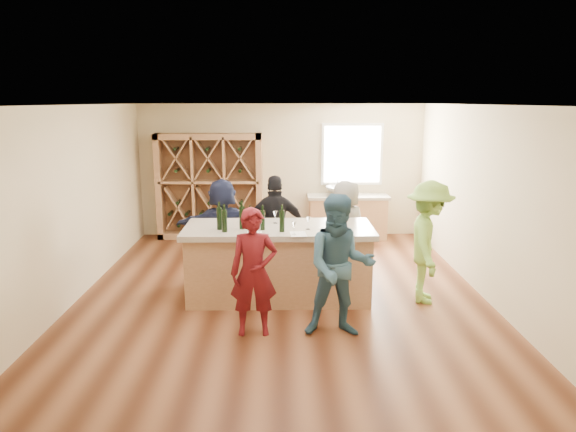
{
  "coord_description": "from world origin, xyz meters",
  "views": [
    {
      "loc": [
        -0.0,
        -7.38,
        2.85
      ],
      "look_at": [
        0.1,
        0.2,
        1.15
      ],
      "focal_mm": 32.0,
      "sensor_mm": 36.0,
      "label": 1
    }
  ],
  "objects_px": {
    "wine_bottle_e": "(263,220)",
    "wine_bottle_f": "(282,221)",
    "person_far_right": "(346,229)",
    "wine_bottle_a": "(219,219)",
    "person_server": "(428,242)",
    "person_far_left": "(223,228)",
    "wine_rack": "(210,186)",
    "tasting_counter_base": "(279,265)",
    "person_near_right": "(340,266)",
    "wine_bottle_c": "(242,218)",
    "wine_bottle_d": "(250,221)",
    "person_far_mid": "(276,227)",
    "wine_bottle_b": "(224,221)",
    "person_near_left": "(254,272)",
    "sink": "(339,191)"
  },
  "relations": [
    {
      "from": "person_near_left",
      "to": "person_far_left",
      "type": "relative_size",
      "value": 0.98
    },
    {
      "from": "person_near_left",
      "to": "wine_bottle_d",
      "type": "bearing_deg",
      "value": 92.47
    },
    {
      "from": "wine_bottle_e",
      "to": "person_far_left",
      "type": "xyz_separation_m",
      "value": [
        -0.7,
        1.19,
        -0.4
      ]
    },
    {
      "from": "wine_bottle_a",
      "to": "person_far_right",
      "type": "distance_m",
      "value": 2.29
    },
    {
      "from": "person_near_left",
      "to": "person_far_left",
      "type": "xyz_separation_m",
      "value": [
        -0.62,
        2.21,
        0.02
      ]
    },
    {
      "from": "person_far_right",
      "to": "wine_bottle_a",
      "type": "bearing_deg",
      "value": 1.89
    },
    {
      "from": "wine_bottle_b",
      "to": "wine_bottle_e",
      "type": "xyz_separation_m",
      "value": [
        0.52,
        0.11,
        -0.02
      ]
    },
    {
      "from": "person_server",
      "to": "wine_bottle_d",
      "type": "bearing_deg",
      "value": 104.04
    },
    {
      "from": "person_far_mid",
      "to": "wine_bottle_f",
      "type": "xyz_separation_m",
      "value": [
        0.1,
        -1.2,
        0.38
      ]
    },
    {
      "from": "wine_bottle_c",
      "to": "person_server",
      "type": "distance_m",
      "value": 2.68
    },
    {
      "from": "person_near_right",
      "to": "wine_bottle_f",
      "type": "distance_m",
      "value": 1.24
    },
    {
      "from": "wine_bottle_e",
      "to": "person_far_mid",
      "type": "height_order",
      "value": "person_far_mid"
    },
    {
      "from": "tasting_counter_base",
      "to": "person_near_right",
      "type": "distance_m",
      "value": 1.52
    },
    {
      "from": "wine_bottle_b",
      "to": "wine_bottle_e",
      "type": "bearing_deg",
      "value": 11.8
    },
    {
      "from": "person_far_left",
      "to": "wine_bottle_b",
      "type": "bearing_deg",
      "value": 89.15
    },
    {
      "from": "person_server",
      "to": "person_far_right",
      "type": "xyz_separation_m",
      "value": [
        -1.04,
        1.16,
        -0.09
      ]
    },
    {
      "from": "wine_bottle_b",
      "to": "wine_bottle_e",
      "type": "relative_size",
      "value": 1.13
    },
    {
      "from": "person_server",
      "to": "person_near_right",
      "type": "bearing_deg",
      "value": 141.35
    },
    {
      "from": "wine_bottle_c",
      "to": "wine_bottle_e",
      "type": "bearing_deg",
      "value": -11.83
    },
    {
      "from": "person_far_right",
      "to": "wine_bottle_f",
      "type": "distance_m",
      "value": 1.71
    },
    {
      "from": "wine_bottle_d",
      "to": "person_far_mid",
      "type": "height_order",
      "value": "person_far_mid"
    },
    {
      "from": "wine_bottle_c",
      "to": "wine_bottle_d",
      "type": "xyz_separation_m",
      "value": [
        0.12,
        -0.08,
        -0.03
      ]
    },
    {
      "from": "person_far_mid",
      "to": "sink",
      "type": "bearing_deg",
      "value": -117.85
    },
    {
      "from": "wine_rack",
      "to": "wine_bottle_c",
      "type": "height_order",
      "value": "wine_rack"
    },
    {
      "from": "person_near_left",
      "to": "person_far_mid",
      "type": "relative_size",
      "value": 0.95
    },
    {
      "from": "wine_rack",
      "to": "person_far_right",
      "type": "bearing_deg",
      "value": -43.96
    },
    {
      "from": "wine_bottle_a",
      "to": "person_near_right",
      "type": "xyz_separation_m",
      "value": [
        1.58,
        -1.1,
        -0.35
      ]
    },
    {
      "from": "wine_bottle_d",
      "to": "wine_bottle_f",
      "type": "height_order",
      "value": "wine_bottle_f"
    },
    {
      "from": "wine_rack",
      "to": "person_far_left",
      "type": "distance_m",
      "value": 2.53
    },
    {
      "from": "wine_bottle_a",
      "to": "person_near_right",
      "type": "relative_size",
      "value": 0.18
    },
    {
      "from": "person_far_mid",
      "to": "wine_bottle_f",
      "type": "distance_m",
      "value": 1.26
    },
    {
      "from": "person_far_left",
      "to": "person_far_right",
      "type": "bearing_deg",
      "value": 171.03
    },
    {
      "from": "wine_rack",
      "to": "wine_bottle_e",
      "type": "distance_m",
      "value": 3.84
    },
    {
      "from": "person_server",
      "to": "person_near_left",
      "type": "bearing_deg",
      "value": 126.29
    },
    {
      "from": "wine_bottle_c",
      "to": "person_far_right",
      "type": "height_order",
      "value": "person_far_right"
    },
    {
      "from": "wine_bottle_c",
      "to": "wine_rack",
      "type": "bearing_deg",
      "value": 104.77
    },
    {
      "from": "person_near_left",
      "to": "wine_bottle_a",
      "type": "bearing_deg",
      "value": 113.82
    },
    {
      "from": "person_server",
      "to": "wine_bottle_a",
      "type": "bearing_deg",
      "value": 102.98
    },
    {
      "from": "wine_rack",
      "to": "person_near_right",
      "type": "distance_m",
      "value": 5.21
    },
    {
      "from": "wine_bottle_c",
      "to": "person_near_left",
      "type": "xyz_separation_m",
      "value": [
        0.22,
        -1.08,
        -0.44
      ]
    },
    {
      "from": "person_near_left",
      "to": "sink",
      "type": "bearing_deg",
      "value": 68.44
    },
    {
      "from": "wine_bottle_b",
      "to": "wine_bottle_c",
      "type": "height_order",
      "value": "wine_bottle_c"
    },
    {
      "from": "wine_bottle_e",
      "to": "wine_bottle_f",
      "type": "distance_m",
      "value": 0.3
    },
    {
      "from": "wine_bottle_e",
      "to": "person_near_left",
      "type": "height_order",
      "value": "person_near_left"
    },
    {
      "from": "wine_rack",
      "to": "tasting_counter_base",
      "type": "height_order",
      "value": "wine_rack"
    },
    {
      "from": "sink",
      "to": "person_near_left",
      "type": "relative_size",
      "value": 0.34
    },
    {
      "from": "wine_rack",
      "to": "wine_bottle_e",
      "type": "relative_size",
      "value": 8.02
    },
    {
      "from": "wine_bottle_e",
      "to": "wine_bottle_f",
      "type": "bearing_deg",
      "value": -22.43
    },
    {
      "from": "wine_bottle_c",
      "to": "person_far_left",
      "type": "height_order",
      "value": "person_far_left"
    },
    {
      "from": "person_far_mid",
      "to": "wine_bottle_c",
      "type": "bearing_deg",
      "value": 65.01
    }
  ]
}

